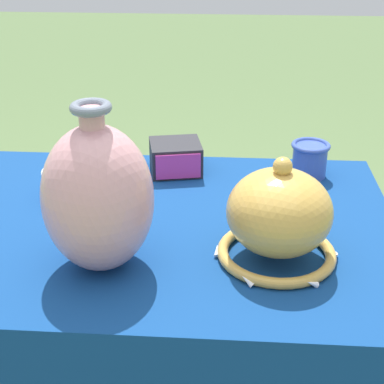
% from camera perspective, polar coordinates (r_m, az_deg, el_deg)
% --- Properties ---
extents(display_table, '(1.06, 0.77, 0.71)m').
position_cam_1_polar(display_table, '(1.34, -3.24, -6.22)').
color(display_table, brown).
rests_on(display_table, ground_plane).
extents(vase_tall_bulbous, '(0.21, 0.21, 0.33)m').
position_cam_1_polar(vase_tall_bulbous, '(1.11, -9.11, -0.55)').
color(vase_tall_bulbous, '#D19399').
rests_on(vase_tall_bulbous, display_table).
extents(vase_dome_bell, '(0.25, 0.24, 0.22)m').
position_cam_1_polar(vase_dome_bell, '(1.15, 8.42, -2.50)').
color(vase_dome_bell, gold).
rests_on(vase_dome_bell, display_table).
extents(mosaic_tile_box, '(0.15, 0.15, 0.08)m').
position_cam_1_polar(mosaic_tile_box, '(1.54, -1.60, 3.38)').
color(mosaic_tile_box, '#232328').
rests_on(mosaic_tile_box, display_table).
extents(cup_wide_porcelain, '(0.12, 0.12, 0.07)m').
position_cam_1_polar(cup_wide_porcelain, '(1.44, -12.05, 0.98)').
color(cup_wide_porcelain, white).
rests_on(cup_wide_porcelain, display_table).
extents(cup_wide_cobalt, '(0.10, 0.10, 0.09)m').
position_cam_1_polar(cup_wide_cobalt, '(1.54, 11.35, 3.23)').
color(cup_wide_cobalt, '#3851A8').
rests_on(cup_wide_cobalt, display_table).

